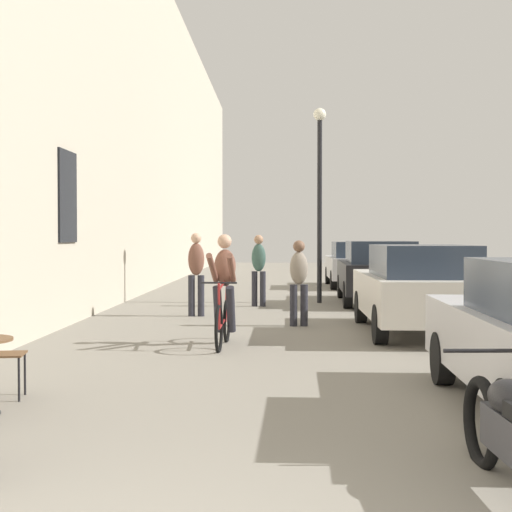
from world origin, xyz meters
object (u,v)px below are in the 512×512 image
pedestrian_near (299,278)px  parked_car_third (378,271)px  cyclist_on_bicycle (224,293)px  pedestrian_mid (196,269)px  pedestrian_far (259,266)px  street_lamp (320,180)px  parked_car_second (418,288)px  parked_car_fourth (355,264)px

pedestrian_near → parked_car_third: (2.10, 4.72, -0.09)m
cyclist_on_bicycle → pedestrian_mid: bearing=102.3°
pedestrian_near → parked_car_third: size_ratio=0.36×
pedestrian_far → street_lamp: size_ratio=0.35×
cyclist_on_bicycle → pedestrian_near: cyclist_on_bicycle is taller
parked_car_second → parked_car_fourth: parked_car_second is taller
parked_car_third → parked_car_fourth: 5.98m
cyclist_on_bicycle → street_lamp: street_lamp is taller
parked_car_third → pedestrian_mid: bearing=-143.8°
pedestrian_far → parked_car_second: (2.88, -4.85, -0.17)m
parked_car_third → parked_car_fourth: size_ratio=1.05×
pedestrian_far → parked_car_fourth: (3.02, 6.84, -0.19)m
pedestrian_far → parked_car_fourth: size_ratio=0.40×
pedestrian_near → parked_car_fourth: pedestrian_near is taller
pedestrian_near → parked_car_fourth: bearing=78.6°
pedestrian_mid → pedestrian_near: bearing=-37.9°
pedestrian_near → street_lamp: size_ratio=0.33×
pedestrian_mid → parked_car_fourth: (4.27, 9.06, -0.21)m
pedestrian_near → street_lamp: 5.35m
pedestrian_mid → street_lamp: size_ratio=0.36×
street_lamp → parked_car_second: street_lamp is taller
pedestrian_near → cyclist_on_bicycle: bearing=-116.5°
pedestrian_near → parked_car_second: (2.02, -0.99, -0.11)m
street_lamp → parked_car_fourth: street_lamp is taller
pedestrian_near → parked_car_fourth: size_ratio=0.38×
pedestrian_near → pedestrian_far: (-0.86, 3.86, 0.06)m
cyclist_on_bicycle → parked_car_second: 3.55m
cyclist_on_bicycle → pedestrian_mid: (-0.89, 4.09, 0.18)m
parked_car_second → parked_car_third: size_ratio=0.97×
pedestrian_near → pedestrian_mid: 2.68m
pedestrian_far → parked_car_fourth: 7.48m
street_lamp → parked_car_third: size_ratio=1.10×
parked_car_fourth → pedestrian_far: bearing=-113.8°
parked_car_fourth → pedestrian_near: bearing=-101.4°
pedestrian_mid → parked_car_second: 4.90m
parked_car_fourth → pedestrian_mid: bearing=-115.2°
pedestrian_near → pedestrian_mid: pedestrian_mid is taller
pedestrian_mid → parked_car_third: size_ratio=0.39×
pedestrian_far → street_lamp: 2.79m
parked_car_second → pedestrian_far: bearing=120.7°
pedestrian_mid → street_lamp: bearing=49.1°
cyclist_on_bicycle → parked_car_third: size_ratio=0.40×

